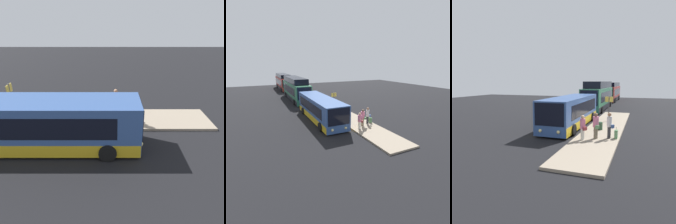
# 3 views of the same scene
# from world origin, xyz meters

# --- Properties ---
(ground) EXTENTS (80.00, 80.00, 0.00)m
(ground) POSITION_xyz_m (0.00, 0.00, 0.00)
(ground) COLOR black
(platform) EXTENTS (20.00, 3.10, 0.16)m
(platform) POSITION_xyz_m (0.00, 3.15, 0.08)
(platform) COLOR gray
(platform) RESTS_ON ground
(bus_lead) EXTENTS (10.72, 2.89, 2.77)m
(bus_lead) POSITION_xyz_m (-0.58, -0.14, 1.37)
(bus_lead) COLOR #33518C
(bus_lead) RESTS_ON ground
(bus_second) EXTENTS (12.66, 2.87, 4.18)m
(bus_second) POSITION_xyz_m (-14.06, -0.14, 1.87)
(bus_second) COLOR #2D704C
(bus_second) RESTS_ON ground
(bus_third) EXTENTS (12.49, 2.77, 3.96)m
(bus_third) POSITION_xyz_m (-29.12, -0.14, 1.79)
(bus_third) COLOR maroon
(bus_third) RESTS_ON ground
(passenger_boarding) EXTENTS (0.45, 0.58, 1.86)m
(passenger_boarding) POSITION_xyz_m (3.54, 3.99, 1.19)
(passenger_boarding) COLOR #2D2D33
(passenger_boarding) RESTS_ON platform
(passenger_waiting) EXTENTS (0.61, 0.62, 1.73)m
(passenger_waiting) POSITION_xyz_m (4.55, 2.30, 1.10)
(passenger_waiting) COLOR silver
(passenger_waiting) RESTS_ON platform
(passenger_with_bags) EXTENTS (0.68, 0.59, 1.85)m
(passenger_with_bags) POSITION_xyz_m (3.92, 3.09, 1.15)
(passenger_with_bags) COLOR #6B604C
(passenger_with_bags) RESTS_ON platform
(suitcase) EXTENTS (0.42, 0.21, 0.84)m
(suitcase) POSITION_xyz_m (3.41, 4.45, 0.46)
(suitcase) COLOR #598C59
(suitcase) RESTS_ON platform
(sign_post) EXTENTS (0.10, 0.80, 2.56)m
(sign_post) POSITION_xyz_m (-3.42, 2.96, 1.83)
(sign_post) COLOR #4C4C51
(sign_post) RESTS_ON platform
(trash_bin) EXTENTS (0.44, 0.44, 0.65)m
(trash_bin) POSITION_xyz_m (0.95, 2.85, 0.48)
(trash_bin) COLOR #2D4C33
(trash_bin) RESTS_ON platform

